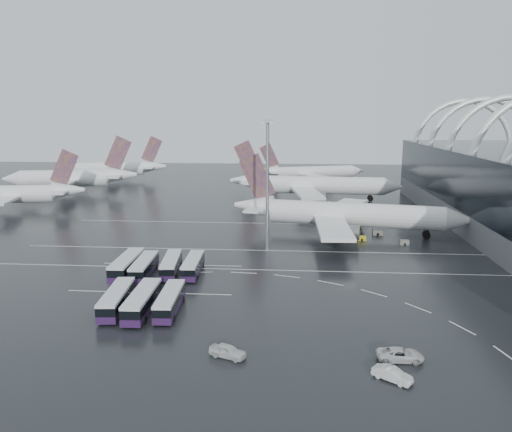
# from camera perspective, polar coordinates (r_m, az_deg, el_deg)

# --- Properties ---
(ground) EXTENTS (420.00, 420.00, 0.00)m
(ground) POSITION_cam_1_polar(r_m,az_deg,el_deg) (98.51, 4.18, -5.88)
(ground) COLOR black
(ground) RESTS_ON ground
(lane_marking_near) EXTENTS (120.00, 0.25, 0.01)m
(lane_marking_near) POSITION_cam_1_polar(r_m,az_deg,el_deg) (96.60, 4.17, -6.23)
(lane_marking_near) COLOR white
(lane_marking_near) RESTS_ON ground
(lane_marking_mid) EXTENTS (120.00, 0.25, 0.01)m
(lane_marking_mid) POSITION_cam_1_polar(r_m,az_deg,el_deg) (110.02, 4.21, -4.01)
(lane_marking_mid) COLOR white
(lane_marking_mid) RESTS_ON ground
(lane_marking_far) EXTENTS (120.00, 0.25, 0.01)m
(lane_marking_far) POSITION_cam_1_polar(r_m,az_deg,el_deg) (137.20, 4.26, -0.88)
(lane_marking_far) COLOR white
(lane_marking_far) RESTS_ON ground
(bus_bay_line_south) EXTENTS (28.00, 0.25, 0.01)m
(bus_bay_line_south) POSITION_cam_1_polar(r_m,az_deg,el_deg) (86.78, -12.12, -8.56)
(bus_bay_line_south) COLOR white
(bus_bay_line_south) RESTS_ON ground
(bus_bay_line_north) EXTENTS (28.00, 0.25, 0.01)m
(bus_bay_line_north) POSITION_cam_1_polar(r_m,az_deg,el_deg) (101.40, -9.57, -5.50)
(bus_bay_line_north) COLOR white
(bus_bay_line_north) RESTS_ON ground
(airliner_main) EXTENTS (58.30, 50.43, 19.81)m
(airliner_main) POSITION_cam_1_polar(r_m,az_deg,el_deg) (125.90, 9.90, 0.15)
(airliner_main) COLOR white
(airliner_main) RESTS_ON ground
(airliner_gate_b) EXTENTS (59.69, 53.58, 20.72)m
(airliner_gate_b) POSITION_cam_1_polar(r_m,az_deg,el_deg) (174.67, 6.37, 3.48)
(airliner_gate_b) COLOR white
(airliner_gate_b) RESTS_ON ground
(airliner_gate_c) EXTENTS (48.23, 43.90, 17.53)m
(airliner_gate_c) POSITION_cam_1_polar(r_m,az_deg,el_deg) (220.83, 6.12, 4.96)
(airliner_gate_c) COLOR white
(airliner_gate_c) RESTS_ON ground
(jet_remote_west) EXTENTS (43.31, 35.07, 18.89)m
(jet_remote_west) POSITION_cam_1_polar(r_m,az_deg,el_deg) (173.79, -25.67, 2.27)
(jet_remote_west) COLOR white
(jet_remote_west) RESTS_ON ground
(jet_remote_mid) EXTENTS (49.80, 40.29, 21.70)m
(jet_remote_mid) POSITION_cam_1_polar(r_m,az_deg,el_deg) (202.37, -20.18, 4.06)
(jet_remote_mid) COLOR white
(jet_remote_mid) RESTS_ON ground
(jet_remote_far) EXTENTS (46.12, 37.23, 20.06)m
(jet_remote_far) POSITION_cam_1_polar(r_m,az_deg,el_deg) (236.31, -15.56, 5.22)
(jet_remote_far) COLOR white
(jet_remote_far) RESTS_ON ground
(bus_row_near_a) EXTENTS (3.57, 13.80, 3.38)m
(bus_row_near_a) POSITION_cam_1_polar(r_m,az_deg,el_deg) (96.71, -14.52, -5.41)
(bus_row_near_a) COLOR #2F133E
(bus_row_near_a) RESTS_ON ground
(bus_row_near_b) EXTENTS (3.54, 12.75, 3.11)m
(bus_row_near_b) POSITION_cam_1_polar(r_m,az_deg,el_deg) (95.31, -12.66, -5.67)
(bus_row_near_b) COLOR #2F133E
(bus_row_near_b) RESTS_ON ground
(bus_row_near_c) EXTENTS (4.13, 12.52, 3.03)m
(bus_row_near_c) POSITION_cam_1_polar(r_m,az_deg,el_deg) (95.70, -9.67, -5.51)
(bus_row_near_c) COLOR #2F133E
(bus_row_near_c) RESTS_ON ground
(bus_row_near_d) EXTENTS (3.25, 12.18, 2.97)m
(bus_row_near_d) POSITION_cam_1_polar(r_m,az_deg,el_deg) (94.85, -7.22, -5.60)
(bus_row_near_d) COLOR #2F133E
(bus_row_near_d) RESTS_ON ground
(bus_row_far_a) EXTENTS (4.03, 12.97, 3.14)m
(bus_row_far_a) POSITION_cam_1_polar(r_m,az_deg,el_deg) (80.19, -15.62, -9.13)
(bus_row_far_a) COLOR #2F133E
(bus_row_far_a) RESTS_ON ground
(bus_row_far_b) EXTENTS (3.48, 13.22, 3.23)m
(bus_row_far_b) POSITION_cam_1_polar(r_m,az_deg,el_deg) (78.35, -12.87, -9.44)
(bus_row_far_b) COLOR #2F133E
(bus_row_far_b) RESTS_ON ground
(bus_row_far_c) EXTENTS (3.39, 12.37, 3.02)m
(bus_row_far_c) POSITION_cam_1_polar(r_m,az_deg,el_deg) (77.96, -9.82, -9.52)
(bus_row_far_c) COLOR #2F133E
(bus_row_far_c) RESTS_ON ground
(van_curve_a) EXTENTS (5.76, 2.87, 1.57)m
(van_curve_a) POSITION_cam_1_polar(r_m,az_deg,el_deg) (65.32, 16.15, -14.97)
(van_curve_a) COLOR silver
(van_curve_a) RESTS_ON ground
(van_curve_b) EXTENTS (5.09, 3.49, 1.61)m
(van_curve_b) POSITION_cam_1_polar(r_m,az_deg,el_deg) (63.80, -3.25, -15.15)
(van_curve_b) COLOR silver
(van_curve_b) RESTS_ON ground
(van_curve_c) EXTENTS (4.61, 3.96, 1.50)m
(van_curve_c) POSITION_cam_1_polar(r_m,az_deg,el_deg) (60.81, 15.31, -17.05)
(van_curve_c) COLOR silver
(van_curve_c) RESTS_ON ground
(floodlight_mast) EXTENTS (2.18, 2.18, 28.46)m
(floodlight_mast) POSITION_cam_1_polar(r_m,az_deg,el_deg) (107.11, 1.32, 5.35)
(floodlight_mast) COLOR gray
(floodlight_mast) RESTS_ON ground
(gse_cart_belly_a) EXTENTS (1.98, 1.17, 1.08)m
(gse_cart_belly_a) POSITION_cam_1_polar(r_m,az_deg,el_deg) (121.45, 11.99, -2.49)
(gse_cart_belly_a) COLOR gold
(gse_cart_belly_a) RESTS_ON ground
(gse_cart_belly_b) EXTENTS (2.46, 1.45, 1.34)m
(gse_cart_belly_b) POSITION_cam_1_polar(r_m,az_deg,el_deg) (127.78, 13.72, -1.81)
(gse_cart_belly_b) COLOR slate
(gse_cart_belly_b) RESTS_ON ground
(gse_cart_belly_d) EXTENTS (2.00, 1.18, 1.09)m
(gse_cart_belly_d) POSITION_cam_1_polar(r_m,az_deg,el_deg) (119.83, 16.60, -2.91)
(gse_cart_belly_d) COLOR slate
(gse_cart_belly_d) RESTS_ON ground
(gse_cart_belly_e) EXTENTS (2.16, 1.27, 1.18)m
(gse_cart_belly_e) POSITION_cam_1_polar(r_m,az_deg,el_deg) (134.02, 11.53, -1.13)
(gse_cart_belly_e) COLOR gold
(gse_cart_belly_e) RESTS_ON ground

